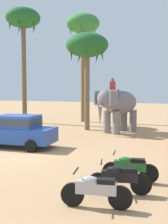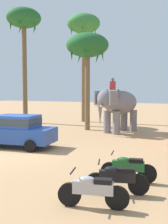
% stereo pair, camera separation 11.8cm
% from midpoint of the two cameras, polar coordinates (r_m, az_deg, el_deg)
% --- Properties ---
extents(ground_plane, '(120.00, 120.00, 0.00)m').
position_cam_midpoint_polar(ground_plane, '(12.95, -14.97, -8.70)').
color(ground_plane, tan).
extents(car_sedan_foreground, '(4.38, 2.58, 1.70)m').
position_cam_midpoint_polar(car_sedan_foreground, '(14.16, -14.73, -3.77)').
color(car_sedan_foreground, '#23479E').
rests_on(car_sedan_foreground, ground).
extents(elephant_with_mahout, '(2.67, 4.01, 3.88)m').
position_cam_midpoint_polar(elephant_with_mahout, '(18.78, 7.27, 1.54)').
color(elephant_with_mahout, slate).
rests_on(elephant_with_mahout, ground).
extents(motorcycle_nearest_camera, '(1.74, 0.75, 0.94)m').
position_cam_midpoint_polar(motorcycle_nearest_camera, '(6.78, 2.07, -16.58)').
color(motorcycle_nearest_camera, black).
rests_on(motorcycle_nearest_camera, ground).
extents(motorcycle_second_in_row, '(1.70, 0.85, 0.94)m').
position_cam_midpoint_polar(motorcycle_second_in_row, '(7.66, 7.26, -14.11)').
color(motorcycle_second_in_row, black).
rests_on(motorcycle_second_in_row, ground).
extents(motorcycle_mid_row, '(1.76, 0.70, 0.94)m').
position_cam_midpoint_polar(motorcycle_mid_row, '(8.73, 9.59, -11.82)').
color(motorcycle_mid_row, black).
rests_on(motorcycle_mid_row, ground).
extents(palm_tree_behind_elephant, '(3.20, 3.20, 7.34)m').
position_cam_midpoint_polar(palm_tree_behind_elephant, '(20.29, 0.51, 13.85)').
color(palm_tree_behind_elephant, brown).
rests_on(palm_tree_behind_elephant, ground).
extents(palm_tree_near_hut, '(3.20, 3.20, 10.72)m').
position_cam_midpoint_polar(palm_tree_near_hut, '(26.35, -13.25, 18.42)').
color(palm_tree_near_hut, brown).
rests_on(palm_tree_near_hut, ground).
extents(palm_tree_left_of_road, '(3.20, 3.20, 10.41)m').
position_cam_midpoint_polar(palm_tree_left_of_road, '(26.47, -0.37, 17.85)').
color(palm_tree_left_of_road, brown).
rests_on(palm_tree_left_of_road, ground).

